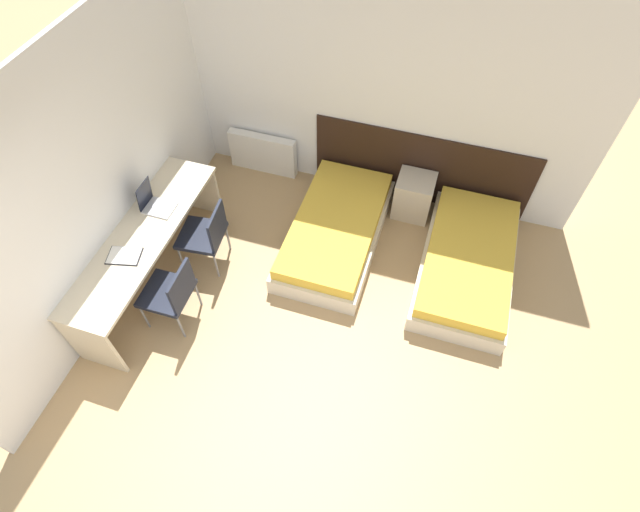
% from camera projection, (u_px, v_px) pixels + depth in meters
% --- Properties ---
extents(ground_plane, '(20.00, 20.00, 0.00)m').
position_uv_depth(ground_plane, '(248.00, 472.00, 4.36)').
color(ground_plane, tan).
extents(wall_back, '(5.11, 0.05, 2.70)m').
position_uv_depth(wall_back, '(367.00, 94.00, 5.47)').
color(wall_back, white).
rests_on(wall_back, ground_plane).
extents(wall_left, '(0.05, 4.74, 2.70)m').
position_uv_depth(wall_left, '(107.00, 167.00, 4.76)').
color(wall_left, white).
rests_on(wall_left, ground_plane).
extents(headboard_panel, '(2.61, 0.03, 0.98)m').
position_uv_depth(headboard_panel, '(420.00, 169.00, 6.00)').
color(headboard_panel, black).
rests_on(headboard_panel, ground_plane).
extents(bed_near_window, '(0.99, 1.90, 0.37)m').
position_uv_depth(bed_near_window, '(336.00, 230.00, 5.81)').
color(bed_near_window, beige).
rests_on(bed_near_window, ground_plane).
extents(bed_near_door, '(0.99, 1.90, 0.37)m').
position_uv_depth(bed_near_door, '(467.00, 262.00, 5.53)').
color(bed_near_door, beige).
rests_on(bed_near_door, ground_plane).
extents(nightstand, '(0.44, 0.42, 0.53)m').
position_uv_depth(nightstand, '(414.00, 196.00, 6.03)').
color(nightstand, beige).
rests_on(nightstand, ground_plane).
extents(radiator, '(0.90, 0.12, 0.55)m').
position_uv_depth(radiator, '(263.00, 153.00, 6.50)').
color(radiator, silver).
rests_on(radiator, ground_plane).
extents(desk, '(0.59, 2.26, 0.75)m').
position_uv_depth(desk, '(146.00, 244.00, 5.15)').
color(desk, beige).
rests_on(desk, ground_plane).
extents(chair_near_laptop, '(0.51, 0.51, 0.84)m').
position_uv_depth(chair_near_laptop, '(206.00, 233.00, 5.39)').
color(chair_near_laptop, black).
rests_on(chair_near_laptop, ground_plane).
extents(chair_near_notebook, '(0.48, 0.48, 0.84)m').
position_uv_depth(chair_near_notebook, '(171.00, 292.00, 4.93)').
color(chair_near_notebook, black).
rests_on(chair_near_notebook, ground_plane).
extents(laptop, '(0.31, 0.25, 0.32)m').
position_uv_depth(laptop, '(154.00, 203.00, 5.20)').
color(laptop, silver).
rests_on(laptop, desk).
extents(open_notebook, '(0.37, 0.29, 0.02)m').
position_uv_depth(open_notebook, '(124.00, 256.00, 4.85)').
color(open_notebook, black).
rests_on(open_notebook, desk).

